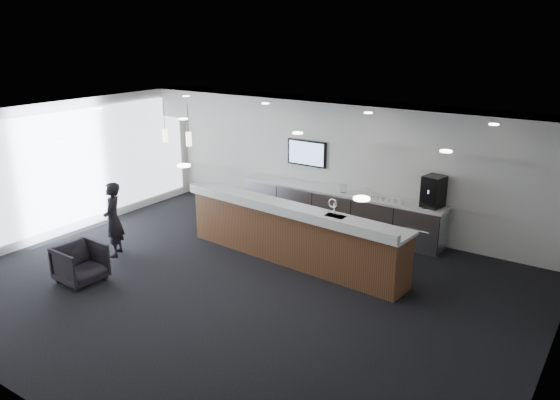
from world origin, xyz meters
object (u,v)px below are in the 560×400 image
Objects in this scene: armchair at (80,264)px; coffee_machine at (433,192)px; service_counter at (292,234)px; lounge_guest at (113,219)px.

coffee_machine is at bearing -40.67° from armchair.
coffee_machine is 0.83× the size of armchair.
service_counter is at bearing -122.16° from coffee_machine.
coffee_machine is 7.10m from armchair.
armchair is (-2.72, -3.00, -0.22)m from service_counter.
lounge_guest is (-3.20, -1.80, 0.20)m from service_counter.
service_counter is 7.61× the size of coffee_machine.
lounge_guest is (-5.28, -3.95, -0.50)m from coffee_machine.
service_counter is at bearing -39.85° from armchair.
armchair is 0.51× the size of lounge_guest.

